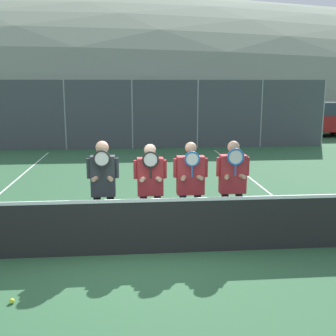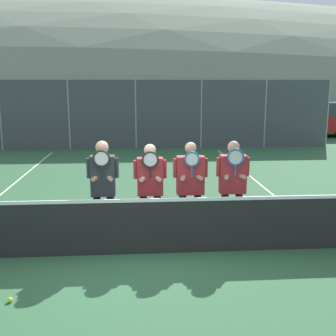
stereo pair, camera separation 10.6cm
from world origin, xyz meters
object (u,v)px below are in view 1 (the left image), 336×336
object	(u,v)px
car_far_left	(40,121)
car_right_of_center	(317,119)
car_center	(230,120)
player_rightmost	(233,181)
tennis_ball_on_court	(12,301)
player_center_right	(190,183)
player_leftmost	(103,184)
car_left_of_center	(137,122)
player_center_left	(150,184)

from	to	relation	value
car_far_left	car_right_of_center	bearing A→B (deg)	1.29
car_far_left	car_center	bearing A→B (deg)	-0.21
player_rightmost	tennis_ball_on_court	bearing A→B (deg)	-148.76
player_center_right	car_center	world-z (taller)	car_center
player_leftmost	player_rightmost	bearing A→B (deg)	1.78
player_rightmost	car_left_of_center	size ratio (longest dim) A/B	0.45
tennis_ball_on_court	car_left_of_center	bearing A→B (deg)	83.44
player_rightmost	car_center	size ratio (longest dim) A/B	0.41
player_center_right	car_right_of_center	size ratio (longest dim) A/B	0.43
car_far_left	car_center	distance (m)	9.72
player_center_left	car_left_of_center	bearing A→B (deg)	89.94
car_far_left	car_left_of_center	bearing A→B (deg)	3.23
car_right_of_center	player_center_left	bearing A→B (deg)	-123.55
player_center_right	tennis_ball_on_court	size ratio (longest dim) A/B	26.63
player_center_left	car_right_of_center	size ratio (longest dim) A/B	0.42
player_center_left	tennis_ball_on_court	size ratio (longest dim) A/B	26.12
car_center	player_leftmost	bearing A→B (deg)	-111.38
car_far_left	car_left_of_center	world-z (taller)	car_far_left
car_left_of_center	player_center_left	bearing A→B (deg)	-90.06
player_center_right	player_leftmost	bearing A→B (deg)	-177.12
player_center_right	car_far_left	world-z (taller)	car_far_left
car_left_of_center	car_center	distance (m)	4.86
player_center_left	player_center_right	xyz separation A→B (m)	(0.72, -0.06, 0.02)
car_left_of_center	player_center_right	bearing A→B (deg)	-87.27
player_center_left	tennis_ball_on_court	world-z (taller)	player_center_left
player_rightmost	player_center_left	bearing A→B (deg)	177.59
car_left_of_center	tennis_ball_on_court	bearing A→B (deg)	-96.56
player_rightmost	car_right_of_center	xyz separation A→B (m)	(8.30, 14.82, -0.16)
car_center	car_right_of_center	xyz separation A→B (m)	(4.93, 0.37, -0.00)
player_rightmost	car_right_of_center	bearing A→B (deg)	60.74
car_left_of_center	car_center	world-z (taller)	car_center
car_left_of_center	tennis_ball_on_court	distance (m)	16.96
player_center_left	player_center_right	distance (m)	0.72
car_right_of_center	tennis_ball_on_court	xyz separation A→B (m)	(-11.71, -16.89, -0.89)
player_center_left	player_center_right	world-z (taller)	player_center_right
player_center_right	car_left_of_center	world-z (taller)	player_center_right
car_right_of_center	tennis_ball_on_court	bearing A→B (deg)	-124.73
player_center_right	tennis_ball_on_court	world-z (taller)	player_center_right
player_center_left	player_rightmost	xyz separation A→B (m)	(1.49, -0.06, 0.03)
car_far_left	player_center_left	bearing A→B (deg)	-71.38
player_center_right	tennis_ball_on_court	xyz separation A→B (m)	(-2.64, -2.07, -1.04)
player_leftmost	player_center_right	xyz separation A→B (m)	(1.55, 0.08, -0.03)
player_rightmost	car_left_of_center	xyz separation A→B (m)	(-1.47, 14.77, -0.23)
car_far_left	car_left_of_center	xyz separation A→B (m)	(4.88, 0.28, -0.09)
player_leftmost	car_far_left	bearing A→B (deg)	105.49
player_leftmost	car_far_left	world-z (taller)	car_far_left
player_center_left	car_center	size ratio (longest dim) A/B	0.40
tennis_ball_on_court	car_right_of_center	bearing A→B (deg)	55.27
player_center_right	player_center_left	bearing A→B (deg)	175.47
player_leftmost	car_right_of_center	bearing A→B (deg)	54.52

